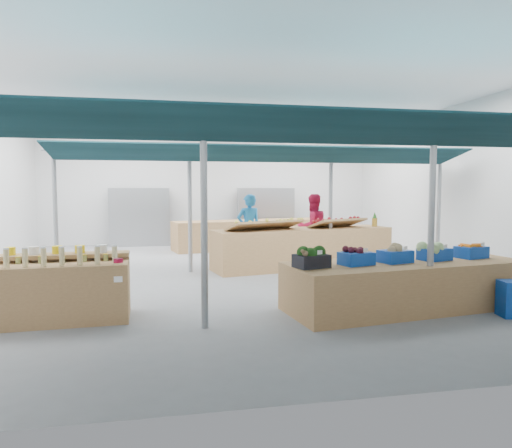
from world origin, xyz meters
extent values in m
plane|color=gray|center=(0.00, 0.00, 0.00)|extent=(13.00, 13.00, 0.00)
plane|color=silver|center=(0.00, 0.00, 4.20)|extent=(13.00, 13.00, 0.00)
plane|color=silver|center=(0.00, 6.50, 2.10)|extent=(12.00, 0.00, 12.00)
plane|color=silver|center=(6.00, 0.00, 2.10)|extent=(0.00, 13.00, 13.00)
cylinder|color=gray|center=(-4.00, 0.50, 1.50)|extent=(0.10, 0.10, 3.00)
cylinder|color=gray|center=(-1.00, -4.00, 1.50)|extent=(0.10, 0.10, 3.00)
cylinder|color=gray|center=(-1.00, 0.50, 1.50)|extent=(0.10, 0.10, 3.00)
cylinder|color=gray|center=(2.50, -4.00, 1.50)|extent=(0.10, 0.10, 3.00)
cylinder|color=gray|center=(2.50, 0.50, 1.50)|extent=(0.10, 0.10, 3.00)
cylinder|color=gray|center=(5.50, 0.50, 1.50)|extent=(0.10, 0.10, 3.00)
cylinder|color=gray|center=(0.75, -4.00, 2.85)|extent=(10.00, 0.06, 0.06)
cylinder|color=gray|center=(0.75, 0.50, 2.85)|extent=(10.00, 0.06, 0.06)
cube|color=black|center=(0.75, -4.65, 2.78)|extent=(9.50, 1.28, 0.30)
cube|color=black|center=(0.75, -3.35, 2.78)|extent=(9.50, 1.28, 0.30)
cube|color=black|center=(0.75, -0.15, 2.78)|extent=(9.50, 1.28, 0.30)
cube|color=black|center=(0.75, 1.15, 2.78)|extent=(9.50, 1.28, 0.30)
cube|color=#B23F33|center=(-2.50, 6.00, 1.00)|extent=(2.00, 0.50, 2.00)
cube|color=#B23F33|center=(2.00, 6.00, 1.00)|extent=(2.00, 0.50, 2.00)
cube|color=#936740|center=(-3.09, -3.26, 0.44)|extent=(2.01, 0.97, 0.88)
cube|color=#997247|center=(-3.10, -2.98, 0.95)|extent=(1.99, 0.48, 0.06)
cube|color=#936740|center=(2.35, -3.55, 0.39)|extent=(4.16, 1.89, 0.78)
cube|color=#936740|center=(1.83, 0.62, 0.49)|extent=(4.74, 1.98, 0.99)
cube|color=#936740|center=(1.23, 4.61, 0.48)|extent=(5.38, 2.16, 0.95)
imported|color=#1D77BC|center=(0.63, 1.72, 0.92)|extent=(0.75, 0.57, 1.84)
imported|color=#B3163D|center=(2.43, 1.72, 0.92)|extent=(1.02, 0.86, 1.84)
cube|color=black|center=(0.64, -3.79, 0.88)|extent=(0.58, 0.48, 0.20)
cube|color=white|center=(0.70, -4.00, 1.04)|extent=(0.08, 0.03, 0.06)
cube|color=#0E3E9E|center=(1.41, -3.68, 0.88)|extent=(0.58, 0.48, 0.20)
cube|color=white|center=(1.47, -3.89, 1.04)|extent=(0.08, 0.03, 0.06)
cube|color=#0E3E9E|center=(2.13, -3.58, 0.88)|extent=(0.58, 0.48, 0.20)
cube|color=white|center=(2.19, -3.79, 1.04)|extent=(0.08, 0.03, 0.06)
cube|color=#0E3E9E|center=(2.90, -3.47, 0.88)|extent=(0.58, 0.48, 0.20)
cube|color=white|center=(2.96, -3.68, 1.04)|extent=(0.08, 0.03, 0.06)
cube|color=#0E3E9E|center=(3.68, -3.36, 0.88)|extent=(0.58, 0.48, 0.20)
cube|color=white|center=(3.74, -3.57, 1.04)|extent=(0.08, 0.03, 0.06)
sphere|color=brown|center=(0.49, -3.95, 1.02)|extent=(0.09, 0.09, 0.09)
sphere|color=brown|center=(0.44, -3.97, 1.06)|extent=(0.06, 0.06, 0.06)
cylinder|color=#A90B29|center=(-2.10, -4.66, 1.10)|extent=(0.12, 0.12, 0.05)
cube|color=white|center=(-2.10, -4.72, 0.88)|extent=(0.10, 0.01, 0.07)
cube|color=#997247|center=(0.77, 0.29, 1.11)|extent=(2.02, 1.36, 0.26)
cube|color=#997247|center=(2.76, 0.69, 1.11)|extent=(1.65, 1.21, 0.26)
cylinder|color=#8C6019|center=(3.89, 0.92, 1.10)|extent=(0.14, 0.14, 0.22)
cone|color=#26661E|center=(3.89, 0.92, 1.29)|extent=(0.12, 0.12, 0.18)
camera|label=1|loc=(-1.47, -10.39, 1.96)|focal=32.00mm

